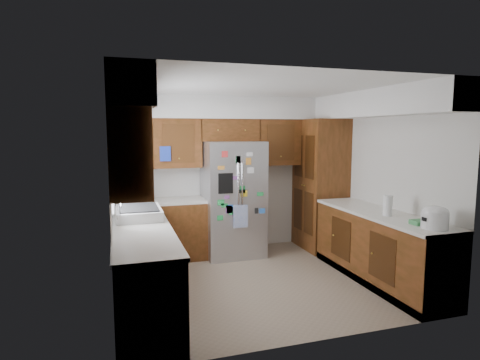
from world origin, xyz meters
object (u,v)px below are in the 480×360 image
object	(u,v)px
paper_towel	(388,206)
pantry	(320,184)
fridge	(233,199)
rice_cooker	(435,217)

from	to	relation	value
paper_towel	pantry	bearing A→B (deg)	88.17
fridge	paper_towel	distance (m)	2.37
fridge	paper_towel	size ratio (longest dim) A/B	7.08
rice_cooker	fridge	bearing A→B (deg)	120.13
pantry	paper_towel	xyz separation A→B (m)	(-0.06, -1.82, -0.03)
pantry	fridge	xyz separation A→B (m)	(-1.50, 0.05, -0.17)
fridge	paper_towel	world-z (taller)	fridge
pantry	fridge	distance (m)	1.51
pantry	paper_towel	distance (m)	1.82
pantry	fridge	world-z (taller)	pantry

